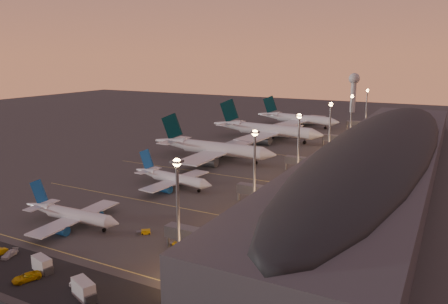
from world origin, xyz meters
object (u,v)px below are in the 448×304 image
Objects in this scene: service_van_c at (10,254)px; catering_truck_a at (43,265)px; radar_tower at (354,86)px; service_van_f at (26,277)px; airliner_narrow_north at (172,178)px; baggage_tug_a at (176,244)px; airliner_wide_far at (297,119)px; baggage_tug_b at (144,232)px; airliner_wide_mid at (265,130)px; service_van_e at (81,284)px; catering_truck_b at (84,290)px; airliner_narrow_south at (71,214)px; airliner_wide_near at (212,148)px.

catering_truck_a is at bearing -20.88° from service_van_c.
service_van_f is (-0.65, -318.34, -21.06)m from radar_tower.
baggage_tug_a is (29.84, -41.75, -2.85)m from airliner_narrow_north.
airliner_narrow_north reaches higher than baggage_tug_a.
baggage_tug_b is at bearing -74.12° from airliner_wide_far.
airliner_wide_far is (-0.17, 55.09, -0.68)m from airliner_wide_mid.
airliner_wide_mid reaches higher than service_van_e.
airliner_wide_mid is 173.26m from catering_truck_b.
airliner_wide_mid is 55.10m from airliner_wide_far.
catering_truck_b is (31.72, -26.34, -1.41)m from airliner_narrow_south.
airliner_wide_near is 13.47× the size of service_van_c.
airliner_narrow_north is 5.10× the size of catering_truck_b.
airliner_narrow_north is at bearing -2.60° from service_van_e.
catering_truck_b is at bearing -72.43° from airliner_wide_near.
airliner_wide_near reaches higher than catering_truck_a.
baggage_tug_b is 0.83× the size of service_van_e.
baggage_tug_b is at bearing -72.39° from airliner_wide_near.
catering_truck_a is (15.32, -22.53, -1.59)m from airliner_narrow_south.
service_van_f is at bearing -90.12° from radar_tower.
airliner_wide_near is 16.91× the size of baggage_tug_b.
airliner_wide_near reaches higher than service_van_f.
airliner_narrow_south is at bearing 141.65° from service_van_f.
baggage_tug_b is 0.80× the size of service_van_c.
service_van_c is 1.04× the size of service_van_e.
airliner_wide_near reaches higher than airliner_narrow_south.
airliner_narrow_south is at bearing 137.67° from catering_truck_a.
catering_truck_a is at bearing 115.97° from service_van_f.
airliner_wide_far reaches higher than catering_truck_a.
airliner_wide_mid is at bearing 87.09° from airliner_wide_near.
airliner_wide_mid is at bearing 75.82° from service_van_c.
service_van_f is (0.35, -4.54, -0.72)m from catering_truck_a.
airliner_narrow_south is at bearing -85.09° from airliner_wide_mid.
baggage_tug_a is (38.03, -85.91, -4.77)m from airliner_wide_near.
radar_tower is at bearing 88.23° from airliner_wide_far.
airliner_wide_far reaches higher than baggage_tug_a.
catering_truck_b is at bearing -87.22° from radar_tower.
service_van_c is (-29.44, 5.07, -1.04)m from catering_truck_b.
catering_truck_a is (16.60, -221.37, -3.48)m from airliner_wide_far.
service_van_c is at bearing -86.48° from airliner_wide_near.
airliner_wide_mid reaches higher than baggage_tug_b.
service_van_c is at bearing 63.02° from service_van_e.
service_van_f is (16.77, -170.82, -4.87)m from airliner_wide_mid.
radar_tower is 4.66× the size of catering_truck_b.
catering_truck_b reaches higher than service_van_f.
airliner_wide_mid is 169.79m from service_van_e.
baggage_tug_b is (22.11, 4.54, -2.63)m from airliner_narrow_south.
airliner_narrow_south is 4.84× the size of catering_truck_b.
radar_tower reaches higher than airliner_wide_near.
catering_truck_a is 1.06× the size of service_van_f.
airliner_wide_mid is at bearing -12.19° from service_van_e.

